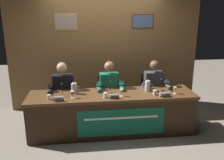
{
  "coord_description": "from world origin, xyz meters",
  "views": [
    {
      "loc": [
        -0.5,
        -4.08,
        2.18
      ],
      "look_at": [
        0.0,
        0.0,
        0.98
      ],
      "focal_mm": 39.38,
      "sensor_mm": 36.0,
      "label": 1
    }
  ],
  "objects": [
    {
      "name": "panelist_left",
      "position": [
        -0.88,
        0.35,
        0.71
      ],
      "size": [
        0.51,
        0.48,
        1.23
      ],
      "color": "black",
      "rests_on": "ground_plane"
    },
    {
      "name": "juice_glass_left",
      "position": [
        -0.69,
        -0.14,
        0.82
      ],
      "size": [
        0.06,
        0.06,
        0.12
      ],
      "color": "white",
      "rests_on": "conference_table"
    },
    {
      "name": "nameplate_left",
      "position": [
        -0.9,
        -0.26,
        0.77
      ],
      "size": [
        0.17,
        0.06,
        0.08
      ],
      "color": "white",
      "rests_on": "conference_table"
    },
    {
      "name": "microphone_center",
      "position": [
        -0.02,
        -0.02,
        0.8
      ],
      "size": [
        0.06,
        0.17,
        0.22
      ],
      "color": "black",
      "rests_on": "conference_table"
    },
    {
      "name": "water_cup_right",
      "position": [
        0.73,
        -0.16,
        0.77
      ],
      "size": [
        0.06,
        0.06,
        0.08
      ],
      "color": "silver",
      "rests_on": "conference_table"
    },
    {
      "name": "ground_plane",
      "position": [
        0.0,
        0.0,
        0.0
      ],
      "size": [
        12.0,
        12.0,
        0.0
      ],
      "primitive_type": "plane",
      "color": "gray"
    },
    {
      "name": "chair_right",
      "position": [
        0.88,
        0.55,
        0.44
      ],
      "size": [
        0.44,
        0.44,
        0.9
      ],
      "color": "black",
      "rests_on": "ground_plane"
    },
    {
      "name": "nameplate_right",
      "position": [
        0.88,
        -0.27,
        0.77
      ],
      "size": [
        0.19,
        0.06,
        0.08
      ],
      "color": "white",
      "rests_on": "conference_table"
    },
    {
      "name": "juice_glass_right",
      "position": [
        1.1,
        -0.14,
        0.82
      ],
      "size": [
        0.06,
        0.06,
        0.12
      ],
      "color": "white",
      "rests_on": "conference_table"
    },
    {
      "name": "water_cup_left",
      "position": [
        -1.07,
        -0.17,
        0.77
      ],
      "size": [
        0.06,
        0.06,
        0.08
      ],
      "color": "silver",
      "rests_on": "conference_table"
    },
    {
      "name": "water_cup_center",
      "position": [
        -0.14,
        -0.19,
        0.77
      ],
      "size": [
        0.06,
        0.06,
        0.08
      ],
      "color": "silver",
      "rests_on": "conference_table"
    },
    {
      "name": "nameplate_center",
      "position": [
        0.01,
        -0.25,
        0.77
      ],
      "size": [
        0.17,
        0.06,
        0.08
      ],
      "color": "white",
      "rests_on": "conference_table"
    },
    {
      "name": "wall_back_panelled",
      "position": [
        -0.0,
        1.27,
        1.3
      ],
      "size": [
        4.15,
        0.14,
        2.6
      ],
      "color": "brown",
      "rests_on": "ground_plane"
    },
    {
      "name": "microphone_left",
      "position": [
        -0.87,
        -0.04,
        0.8
      ],
      "size": [
        0.06,
        0.17,
        0.22
      ],
      "color": "black",
      "rests_on": "conference_table"
    },
    {
      "name": "chair_center",
      "position": [
        0.0,
        0.55,
        0.44
      ],
      "size": [
        0.44,
        0.44,
        0.9
      ],
      "color": "black",
      "rests_on": "ground_plane"
    },
    {
      "name": "microphone_right",
      "position": [
        0.93,
        0.02,
        0.8
      ],
      "size": [
        0.06,
        0.17,
        0.22
      ],
      "color": "black",
      "rests_on": "conference_table"
    },
    {
      "name": "panelist_center",
      "position": [
        0.0,
        0.35,
        0.71
      ],
      "size": [
        0.51,
        0.48,
        1.23
      ],
      "color": "black",
      "rests_on": "ground_plane"
    },
    {
      "name": "panelist_right",
      "position": [
        0.88,
        0.35,
        0.71
      ],
      "size": [
        0.51,
        0.48,
        1.23
      ],
      "color": "black",
      "rests_on": "ground_plane"
    },
    {
      "name": "chair_left",
      "position": [
        -0.88,
        0.55,
        0.44
      ],
      "size": [
        0.44,
        0.44,
        0.9
      ],
      "color": "black",
      "rests_on": "ground_plane"
    },
    {
      "name": "water_pitcher_right_side",
      "position": [
        0.66,
        0.07,
        0.82
      ],
      "size": [
        0.15,
        0.1,
        0.21
      ],
      "color": "silver",
      "rests_on": "conference_table"
    },
    {
      "name": "water_pitcher_left_side",
      "position": [
        -0.66,
        0.08,
        0.82
      ],
      "size": [
        0.15,
        0.1,
        0.21
      ],
      "color": "silver",
      "rests_on": "conference_table"
    },
    {
      "name": "juice_glass_center",
      "position": [
        0.14,
        -0.15,
        0.82
      ],
      "size": [
        0.06,
        0.06,
        0.12
      ],
      "color": "white",
      "rests_on": "conference_table"
    },
    {
      "name": "conference_table",
      "position": [
        0.0,
        -0.1,
        0.49
      ],
      "size": [
        2.95,
        0.74,
        0.73
      ],
      "color": "brown",
      "rests_on": "ground_plane"
    }
  ]
}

